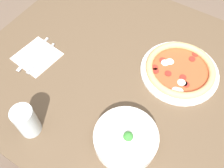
{
  "coord_description": "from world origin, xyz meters",
  "views": [
    {
      "loc": [
        -0.16,
        0.51,
        1.55
      ],
      "look_at": [
        0.11,
        0.08,
        0.77
      ],
      "focal_mm": 40.0,
      "sensor_mm": 36.0,
      "label": 1
    }
  ],
  "objects_px": {
    "pizza": "(180,70)",
    "knife": "(35,52)",
    "fork": "(41,58)",
    "glass": "(26,121)",
    "bowl": "(126,138)"
  },
  "relations": [
    {
      "from": "knife",
      "to": "glass",
      "type": "distance_m",
      "value": 0.34
    },
    {
      "from": "fork",
      "to": "glass",
      "type": "xyz_separation_m",
      "value": [
        -0.17,
        0.25,
        0.06
      ]
    },
    {
      "from": "knife",
      "to": "bowl",
      "type": "bearing_deg",
      "value": 71.89
    },
    {
      "from": "fork",
      "to": "knife",
      "type": "height_order",
      "value": "same"
    },
    {
      "from": "pizza",
      "to": "knife",
      "type": "distance_m",
      "value": 0.59
    },
    {
      "from": "pizza",
      "to": "glass",
      "type": "xyz_separation_m",
      "value": [
        0.33,
        0.49,
        0.04
      ]
    },
    {
      "from": "pizza",
      "to": "knife",
      "type": "relative_size",
      "value": 1.51
    },
    {
      "from": "glass",
      "to": "bowl",
      "type": "bearing_deg",
      "value": -155.67
    },
    {
      "from": "knife",
      "to": "pizza",
      "type": "bearing_deg",
      "value": 108.48
    },
    {
      "from": "bowl",
      "to": "glass",
      "type": "height_order",
      "value": "glass"
    },
    {
      "from": "pizza",
      "to": "knife",
      "type": "xyz_separation_m",
      "value": [
        0.54,
        0.23,
        -0.01
      ]
    },
    {
      "from": "fork",
      "to": "glass",
      "type": "bearing_deg",
      "value": 30.35
    },
    {
      "from": "fork",
      "to": "knife",
      "type": "relative_size",
      "value": 0.88
    },
    {
      "from": "knife",
      "to": "glass",
      "type": "bearing_deg",
      "value": 35.74
    },
    {
      "from": "bowl",
      "to": "glass",
      "type": "relative_size",
      "value": 1.7
    }
  ]
}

